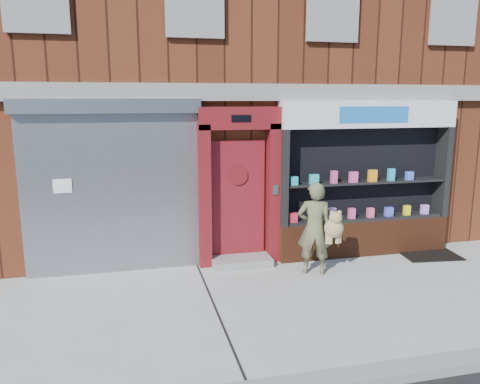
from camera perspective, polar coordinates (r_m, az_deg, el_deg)
name	(u,v)px	position (r m, az deg, el deg)	size (l,w,h in m)	color
ground	(314,299)	(7.51, 9.02, -12.73)	(80.00, 80.00, 0.00)	#9E9E99
curb	(389,373)	(5.78, 17.68, -20.31)	(60.00, 0.30, 0.12)	gray
building	(231,61)	(12.63, -1.14, 15.69)	(12.00, 8.16, 8.00)	#4F2112
shutter_bay	(111,177)	(8.35, -15.41, 1.81)	(3.10, 0.30, 3.04)	gray
red_door_bay	(239,187)	(8.55, -0.08, 0.65)	(1.52, 0.58, 2.90)	#5F1014
pharmacy_bay	(365,186)	(9.41, 14.95, 0.73)	(3.50, 0.41, 3.00)	#582814
woman	(317,228)	(8.27, 9.35, -4.36)	(0.80, 0.63, 1.64)	brown
doormat	(429,255)	(10.03, 22.10, -7.10)	(1.08, 0.76, 0.03)	black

